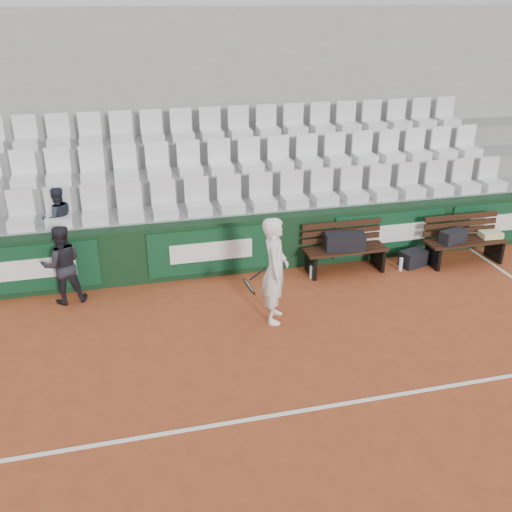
{
  "coord_description": "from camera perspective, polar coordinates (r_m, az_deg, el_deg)",
  "views": [
    {
      "loc": [
        -1.63,
        -5.2,
        4.57
      ],
      "look_at": [
        0.26,
        2.4,
        1.0
      ],
      "focal_mm": 40.0,
      "sensor_mm": 36.0,
      "label": 1
    }
  ],
  "objects": [
    {
      "name": "grandstand_rear_wall",
      "position": [
        12.68,
        -6.48,
        13.58
      ],
      "size": [
        18.0,
        0.3,
        4.4
      ],
      "primitive_type": "cube",
      "color": "gray",
      "rests_on": "ground"
    },
    {
      "name": "seat_row_back",
      "position": [
        11.9,
        -5.93,
        12.96
      ],
      "size": [
        11.9,
        0.44,
        0.63
      ],
      "primitive_type": "cube",
      "color": "silver",
      "rests_on": "grandstand_tier_back"
    },
    {
      "name": "bench_right",
      "position": [
        11.35,
        20.08,
        0.43
      ],
      "size": [
        1.5,
        0.56,
        0.45
      ],
      "primitive_type": "cube",
      "color": "black",
      "rests_on": "ground"
    },
    {
      "name": "water_bottle_near",
      "position": [
        10.15,
        5.57,
        -1.61
      ],
      "size": [
        0.07,
        0.07,
        0.25
      ],
      "primitive_type": "cylinder",
      "color": "silver",
      "rests_on": "ground"
    },
    {
      "name": "spectator_c",
      "position": [
        10.22,
        -19.48,
        5.92
      ],
      "size": [
        0.64,
        0.57,
        1.11
      ],
      "primitive_type": "imported",
      "rotation": [
        0.0,
        0.0,
        3.46
      ],
      "color": "#202530",
      "rests_on": "grandstand_tier_front"
    },
    {
      "name": "court_baseline",
      "position": [
        7.11,
        2.76,
        -15.48
      ],
      "size": [
        18.0,
        0.06,
        0.01
      ],
      "primitive_type": "cube",
      "color": "white",
      "rests_on": "ground"
    },
    {
      "name": "grandstand_tier_mid",
      "position": [
        11.56,
        -5.04,
        4.97
      ],
      "size": [
        18.0,
        0.95,
        1.45
      ],
      "primitive_type": "cube",
      "color": "gray",
      "rests_on": "ground"
    },
    {
      "name": "towel",
      "position": [
        11.57,
        22.41,
        2.01
      ],
      "size": [
        0.41,
        0.31,
        0.11
      ],
      "primitive_type": "cube",
      "rotation": [
        0.0,
        0.0,
        -0.07
      ],
      "color": "beige",
      "rests_on": "bench_right"
    },
    {
      "name": "seat_row_mid",
      "position": [
        11.09,
        -5.09,
        9.75
      ],
      "size": [
        11.9,
        0.44,
        0.63
      ],
      "primitive_type": "cube",
      "color": "white",
      "rests_on": "grandstand_tier_mid"
    },
    {
      "name": "water_bottle_far",
      "position": [
        10.71,
        14.27,
        -0.81
      ],
      "size": [
        0.07,
        0.07,
        0.25
      ],
      "primitive_type": "cylinder",
      "color": "silver",
      "rests_on": "ground"
    },
    {
      "name": "ground",
      "position": [
        7.11,
        2.76,
        -15.51
      ],
      "size": [
        80.0,
        80.0,
        0.0
      ],
      "primitive_type": "plane",
      "color": "#9B4323",
      "rests_on": "ground"
    },
    {
      "name": "sports_bag_ground",
      "position": [
        10.97,
        15.46,
        -0.22
      ],
      "size": [
        0.55,
        0.42,
        0.29
      ],
      "primitive_type": "cube",
      "rotation": [
        0.0,
        0.0,
        0.29
      ],
      "color": "black",
      "rests_on": "ground"
    },
    {
      "name": "tennis_player",
      "position": [
        8.53,
        1.9,
        -1.45
      ],
      "size": [
        0.78,
        0.7,
        1.68
      ],
      "color": "white",
      "rests_on": "ground"
    },
    {
      "name": "sports_bag_left",
      "position": [
        10.26,
        8.87,
        1.45
      ],
      "size": [
        0.74,
        0.41,
        0.3
      ],
      "primitive_type": "cube",
      "rotation": [
        0.0,
        0.0,
        -0.16
      ],
      "color": "black",
      "rests_on": "bench_left"
    },
    {
      "name": "seat_row_front",
      "position": [
        10.31,
        -4.14,
        6.05
      ],
      "size": [
        11.9,
        0.44,
        0.63
      ],
      "primitive_type": "cube",
      "color": "silver",
      "rests_on": "grandstand_tier_front"
    },
    {
      "name": "grandstand_tier_back",
      "position": [
        12.38,
        -5.8,
        7.37
      ],
      "size": [
        18.0,
        0.95,
        1.9
      ],
      "primitive_type": "cube",
      "color": "gray",
      "rests_on": "ground"
    },
    {
      "name": "back_barrier",
      "position": [
        10.19,
        -3.17,
        0.94
      ],
      "size": [
        18.0,
        0.34,
        1.0
      ],
      "color": "black",
      "rests_on": "ground"
    },
    {
      "name": "grandstand_tier_front",
      "position": [
        10.76,
        -4.18,
        2.21
      ],
      "size": [
        18.0,
        0.95,
        1.0
      ],
      "primitive_type": "cube",
      "color": "gray",
      "rests_on": "ground"
    },
    {
      "name": "sports_bag_right",
      "position": [
        11.06,
        19.12,
        1.87
      ],
      "size": [
        0.55,
        0.37,
        0.23
      ],
      "primitive_type": "cube",
      "rotation": [
        0.0,
        0.0,
        0.29
      ],
      "color": "black",
      "rests_on": "bench_right"
    },
    {
      "name": "bench_left",
      "position": [
        10.45,
        8.88,
        -0.38
      ],
      "size": [
        1.5,
        0.56,
        0.45
      ],
      "primitive_type": "cube",
      "color": "#32190F",
      "rests_on": "ground"
    },
    {
      "name": "ball_kid",
      "position": [
        9.63,
        -18.8,
        -0.83
      ],
      "size": [
        0.71,
        0.59,
        1.33
      ],
      "primitive_type": "imported",
      "rotation": [
        0.0,
        0.0,
        3.29
      ],
      "color": "black",
      "rests_on": "ground"
    }
  ]
}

